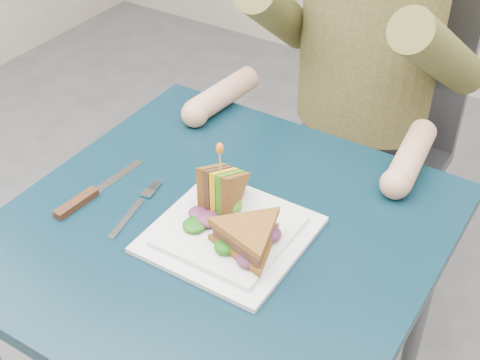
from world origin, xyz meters
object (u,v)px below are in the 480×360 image
Objects in this scene: diner at (371,9)px; chair at (371,125)px; plate at (230,233)px; sandwich_upright at (221,190)px; table at (220,258)px; sandwich_flat at (249,237)px; knife at (84,198)px; fork at (134,209)px.

chair is at bearing 90.00° from diner.
sandwich_upright is at bearing 136.69° from plate.
sandwich_flat is at bearing -23.90° from table.
plate is at bearing -87.25° from diner.
table is 0.14m from sandwich_upright.
table is 0.81× the size of chair.
sandwich_upright is (-0.10, 0.07, 0.01)m from sandwich_flat.
fork is at bearing 15.69° from knife.
plate reaches higher than table.
chair is at bearing 90.00° from table.
diner is 0.72m from fork.
sandwich_flat is (0.09, -0.78, 0.23)m from chair.
chair is at bearing 96.29° from sandwich_flat.
sandwich_upright reaches higher than sandwich_flat.
fork is (-0.16, -0.79, 0.19)m from chair.
sandwich_flat is at bearing -83.71° from chair.
diner reaches higher than sandwich_upright.
chair is 0.78m from plate.
knife is (-0.26, -0.82, 0.20)m from chair.
table is 3.38× the size of knife.
sandwich_upright is at bearing 117.88° from table.
plate is 1.77× the size of sandwich_upright.
table is 0.09m from plate.
plate is at bearing 10.26° from fork.
sandwich_flat is at bearing -34.27° from sandwich_upright.
knife is at bearing -164.31° from fork.
sandwich_upright is (-0.02, -0.71, 0.24)m from chair.
fork is (-0.14, -0.08, -0.05)m from sandwich_upright.
diner is at bearing 88.37° from sandwich_upright.
plate reaches higher than fork.
chair is at bearing 88.63° from sandwich_upright.
knife is at bearing -163.73° from table.
knife is (-0.10, -0.03, 0.00)m from fork.
table is 5.12× the size of sandwich_upright.
sandwich_upright is at bearing 29.27° from fork.
chair is 0.82m from sandwich_flat.
diner reaches higher than plate.
fork is at bearing -150.73° from sandwich_upright.
sandwich_upright is 0.82× the size of fork.
table is 0.18m from fork.
chair reaches higher than fork.
sandwich_flat is 0.25m from fork.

